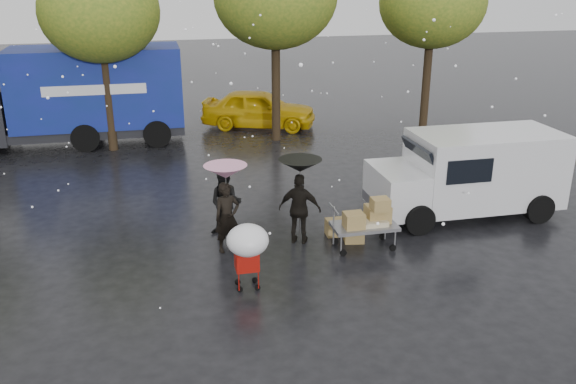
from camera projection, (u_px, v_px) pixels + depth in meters
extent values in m
plane|color=black|center=(258.00, 263.00, 13.55)|extent=(90.00, 90.00, 0.00)
imported|color=black|center=(227.00, 217.00, 13.88)|extent=(0.69, 0.55, 1.66)
imported|color=black|center=(226.00, 203.00, 14.76)|extent=(0.94, 0.83, 1.63)
imported|color=black|center=(300.00, 209.00, 14.29)|extent=(1.09, 0.79, 1.71)
cylinder|color=#4C4C4C|center=(227.00, 212.00, 13.83)|extent=(0.02, 0.02, 1.93)
cone|color=#DF5B9A|center=(225.00, 172.00, 13.49)|extent=(0.97, 0.97, 0.30)
sphere|color=#4C4C4C|center=(225.00, 170.00, 13.48)|extent=(0.06, 0.06, 0.06)
cylinder|color=#4C4C4C|center=(300.00, 205.00, 14.26)|extent=(0.02, 0.02, 1.93)
cone|color=black|center=(300.00, 166.00, 13.92)|extent=(1.01, 1.01, 0.30)
sphere|color=#4C4C4C|center=(300.00, 164.00, 13.91)|extent=(0.06, 0.06, 0.06)
cube|color=slate|center=(364.00, 226.00, 14.12)|extent=(1.50, 0.80, 0.08)
cylinder|color=slate|center=(334.00, 219.00, 13.87)|extent=(0.04, 0.04, 0.60)
cube|color=olive|center=(378.00, 214.00, 14.20)|extent=(0.55, 0.45, 0.40)
cube|color=olive|center=(354.00, 220.00, 13.89)|extent=(0.45, 0.40, 0.35)
cube|color=olive|center=(380.00, 204.00, 13.84)|extent=(0.40, 0.35, 0.28)
cube|color=#C4B688|center=(367.00, 222.00, 14.09)|extent=(0.90, 0.55, 0.12)
cylinder|color=black|center=(343.00, 253.00, 13.86)|extent=(0.16, 0.05, 0.16)
cylinder|color=black|center=(335.00, 241.00, 14.45)|extent=(0.16, 0.05, 0.16)
cylinder|color=black|center=(393.00, 248.00, 14.11)|extent=(0.16, 0.05, 0.16)
cylinder|color=black|center=(383.00, 237.00, 14.70)|extent=(0.16, 0.05, 0.16)
cube|color=#A21009|center=(247.00, 259.00, 12.31)|extent=(0.47, 0.41, 0.45)
cylinder|color=#A21009|center=(248.00, 246.00, 12.01)|extent=(0.42, 0.02, 0.02)
cylinder|color=#4C4C4C|center=(248.00, 249.00, 12.04)|extent=(0.02, 0.02, 0.60)
ellipsoid|color=white|center=(248.00, 240.00, 11.97)|extent=(0.84, 0.84, 0.63)
cylinder|color=black|center=(240.00, 289.00, 12.34)|extent=(0.12, 0.04, 0.12)
cylinder|color=black|center=(238.00, 282.00, 12.63)|extent=(0.12, 0.04, 0.12)
cylinder|color=black|center=(257.00, 287.00, 12.41)|extent=(0.12, 0.04, 0.12)
cylinder|color=black|center=(255.00, 280.00, 12.70)|extent=(0.12, 0.04, 0.12)
cube|color=silver|center=(485.00, 168.00, 15.95)|extent=(3.80, 2.00, 1.90)
cube|color=silver|center=(398.00, 189.00, 15.59)|extent=(1.20, 1.95, 1.10)
cube|color=black|center=(420.00, 156.00, 15.41)|extent=(0.37, 1.70, 0.67)
cube|color=slate|center=(377.00, 205.00, 15.61)|extent=(0.12, 1.90, 0.25)
cylinder|color=black|center=(419.00, 219.00, 14.92)|extent=(0.76, 0.28, 0.76)
cylinder|color=black|center=(390.00, 193.00, 16.66)|extent=(0.76, 0.28, 0.76)
cylinder|color=black|center=(539.00, 208.00, 15.61)|extent=(0.76, 0.28, 0.76)
cylinder|color=black|center=(499.00, 184.00, 17.35)|extent=(0.76, 0.28, 0.76)
cube|color=navy|center=(97.00, 86.00, 22.20)|extent=(6.00, 2.50, 2.80)
cube|color=black|center=(74.00, 129.00, 22.53)|extent=(8.00, 2.30, 0.35)
cube|color=silver|center=(94.00, 90.00, 21.01)|extent=(3.50, 0.03, 0.35)
cylinder|color=black|center=(157.00, 134.00, 22.12)|extent=(1.00, 0.30, 1.00)
cylinder|color=black|center=(156.00, 119.00, 24.22)|extent=(1.00, 0.30, 1.00)
cube|color=olive|center=(335.00, 227.00, 14.92)|extent=(0.46, 0.37, 0.41)
cube|color=olive|center=(354.00, 235.00, 14.57)|extent=(0.52, 0.43, 0.36)
imported|color=gold|center=(259.00, 109.00, 24.74)|extent=(4.92, 3.30, 1.56)
cylinder|color=black|center=(107.00, 88.00, 21.20)|extent=(0.32, 0.32, 4.48)
ellipsoid|color=#3A601B|center=(99.00, 11.00, 20.31)|extent=(4.00, 4.00, 3.40)
cylinder|color=black|center=(276.00, 75.00, 22.37)|extent=(0.32, 0.32, 4.90)
cylinder|color=black|center=(427.00, 73.00, 23.66)|extent=(0.32, 0.32, 4.62)
ellipsoid|color=#3A601B|center=(433.00, 2.00, 22.74)|extent=(4.00, 4.00, 3.40)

